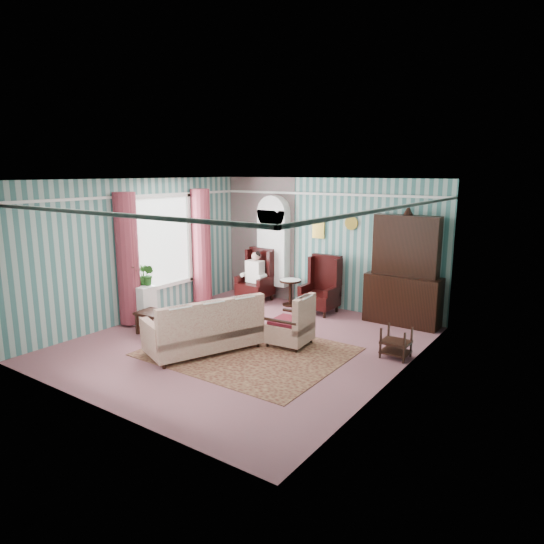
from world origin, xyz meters
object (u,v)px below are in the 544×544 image
Objects in this scene: sofa at (204,325)px; nest_table at (396,342)px; coffee_table at (161,324)px; floral_armchair at (290,317)px; plant_stand at (141,305)px; bookcase at (273,253)px; seated_woman at (255,277)px; round_side_table at (290,293)px; wingback_left at (255,275)px; dresser_hutch at (404,267)px; wingback_right at (320,285)px.

nest_table is at bearing -38.40° from sofa.
floral_armchair is at bearing 22.22° from coffee_table.
bookcase is at bearing 71.51° from plant_stand.
floral_armchair is at bearing -41.81° from seated_woman.
round_side_table is (0.65, -0.24, -0.82)m from bookcase.
plant_stand is at bearing 163.71° from coffee_table.
wingback_left reaches higher than plant_stand.
coffee_table is at bearing -89.66° from wingback_left.
bookcase reaches higher than sofa.
sofa is (0.35, -3.29, 0.16)m from round_side_table.
round_side_table is 3.36m from plant_stand.
nest_table is at bearing -28.20° from round_side_table.
sofa is 1.86× the size of floral_armchair.
round_side_table is 2.62m from floral_armchair.
sofa is 2.00× the size of coffee_table.
sofa is at bearing -74.23° from bookcase.
floral_armchair reaches higher than round_side_table.
dresser_hutch reaches higher than coffee_table.
floral_armchair is at bearing -22.05° from sofa.
dresser_hutch reaches higher than round_side_table.
dresser_hutch is 3.55m from wingback_left.
coffee_table is (0.02, -2.99, -0.41)m from wingback_left.
wingback_right is at bearing -10.01° from round_side_table.
wingback_right is 2.13m from floral_armchair.
seated_woman is at bearing 73.78° from plant_stand.
bookcase reaches higher than wingback_right.
sofa is at bearing -6.80° from coffee_table.
plant_stand is at bearing 101.62° from sofa.
round_side_table is (-0.85, 0.15, -0.33)m from wingback_right.
nest_table is at bearing -33.75° from wingback_right.
wingback_left is 1.06× the size of seated_woman.
plant_stand reaches higher than coffee_table.
wingback_left is (-0.25, -0.39, -0.50)m from bookcase.
wingback_right reaches higher than plant_stand.
coffee_table is (-1.73, -2.99, -0.41)m from wingback_right.
plant_stand is at bearing -108.49° from bookcase.
dresser_hutch is 4.87m from coffee_table.
nest_table is 3.24m from sofa.
wingback_right is (1.75, 0.00, 0.00)m from wingback_left.
wingback_left is at bearing -170.54° from round_side_table.
dresser_hutch is 2.70m from floral_armchair.
round_side_table is (0.90, 0.15, -0.33)m from wingback_left.
dresser_hutch is 2.00× the size of seated_woman.
wingback_left is 1.75m from wingback_right.
plant_stand is 0.76× the size of floral_armchair.
coffee_table is (-2.28, -0.93, -0.31)m from floral_armchair.
round_side_table is (-2.60, -0.12, -0.88)m from dresser_hutch.
bookcase is 1.90× the size of seated_woman.
plant_stand is 0.87m from coffee_table.
floral_armchair is at bearing -164.02° from nest_table.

